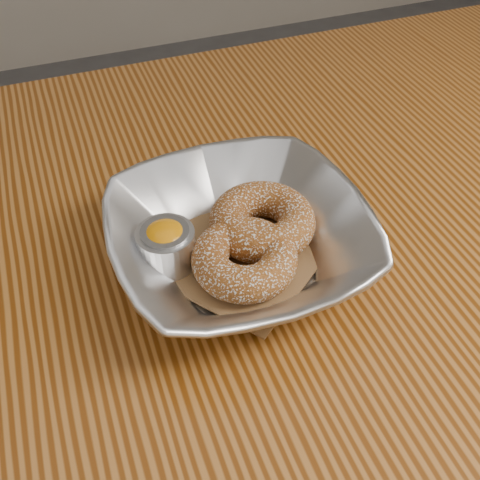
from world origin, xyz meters
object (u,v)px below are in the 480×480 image
object	(u,v)px
table	(308,271)
ramekin	(166,245)
serving_bowl	(240,240)
donut_back	(262,221)
donut_front	(244,259)

from	to	relation	value
table	ramekin	world-z (taller)	ramekin
table	serving_bowl	distance (m)	0.17
table	serving_bowl	world-z (taller)	serving_bowl
donut_back	ramekin	xyz separation A→B (m)	(-0.10, -0.00, 0.00)
donut_back	donut_front	size ratio (longest dim) A/B	1.06
donut_back	table	bearing A→B (deg)	17.84
donut_back	donut_front	world-z (taller)	donut_back
serving_bowl	ramekin	size ratio (longest dim) A/B	4.46
serving_bowl	donut_front	world-z (taller)	serving_bowl
donut_back	donut_front	xyz separation A→B (m)	(-0.03, -0.04, -0.00)
serving_bowl	donut_back	bearing A→B (deg)	30.92
donut_back	ramekin	bearing A→B (deg)	-178.86
serving_bowl	donut_back	size ratio (longest dim) A/B	2.33
table	donut_back	xyz separation A→B (m)	(-0.07, -0.02, 0.13)
serving_bowl	ramekin	distance (m)	0.07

